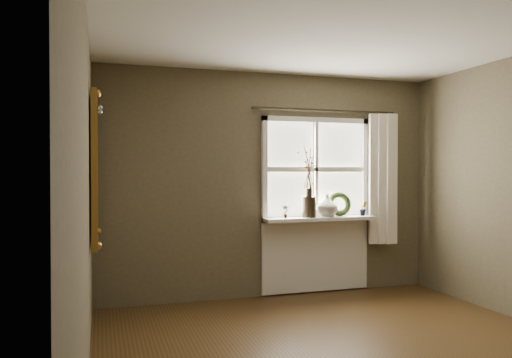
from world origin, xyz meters
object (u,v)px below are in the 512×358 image
object	(u,v)px
dark_jug	(309,207)
wreath	(339,207)
gilt_mirror	(94,170)
cream_vase	(327,205)

from	to	relation	value
dark_jug	wreath	bearing A→B (deg)	5.56
gilt_mirror	cream_vase	bearing A→B (deg)	11.61
wreath	gilt_mirror	size ratio (longest dim) A/B	0.22
cream_vase	wreath	size ratio (longest dim) A/B	0.91
wreath	gilt_mirror	world-z (taller)	gilt_mirror
dark_jug	gilt_mirror	distance (m)	2.48
dark_jug	cream_vase	size ratio (longest dim) A/B	0.91
cream_vase	gilt_mirror	distance (m)	2.70
cream_vase	dark_jug	bearing A→B (deg)	180.00
cream_vase	wreath	bearing A→B (deg)	12.68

